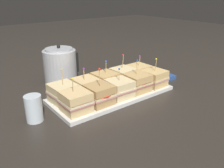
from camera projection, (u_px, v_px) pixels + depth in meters
name	position (u px, v px, depth m)	size (l,w,h in m)	color
ground_plane	(112.00, 96.00, 1.21)	(6.00, 6.00, 0.00)	#2D2823
serving_platter	(112.00, 94.00, 1.21)	(0.63, 0.27, 0.02)	silver
sandwich_front_far_left	(76.00, 102.00, 1.01)	(0.12, 0.12, 0.15)	#DBB77A
sandwich_front_left	(99.00, 94.00, 1.07)	(0.12, 0.12, 0.17)	tan
sandwich_front_center	(120.00, 88.00, 1.15)	(0.12, 0.12, 0.14)	beige
sandwich_front_right	(137.00, 83.00, 1.21)	(0.12, 0.12, 0.16)	tan
sandwich_front_far_right	(154.00, 78.00, 1.28)	(0.12, 0.12, 0.15)	tan
sandwich_back_far_left	(63.00, 93.00, 1.10)	(0.12, 0.12, 0.16)	beige
sandwich_back_left	(86.00, 87.00, 1.16)	(0.12, 0.12, 0.14)	#DBB77A
sandwich_back_center	(105.00, 81.00, 1.23)	(0.12, 0.12, 0.15)	tan
sandwich_back_right	(123.00, 76.00, 1.30)	(0.12, 0.12, 0.17)	beige
sandwich_back_far_right	(138.00, 72.00, 1.37)	(0.12, 0.12, 0.14)	tan
kettle_steel	(60.00, 66.00, 1.34)	(0.21, 0.18, 0.22)	#B7BABF
drinking_glass	(34.00, 108.00, 0.96)	(0.07, 0.07, 0.11)	silver
napkin_stack	(163.00, 77.00, 1.44)	(0.12, 0.12, 0.02)	navy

